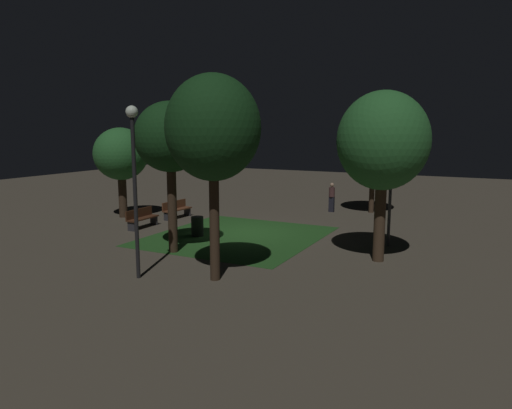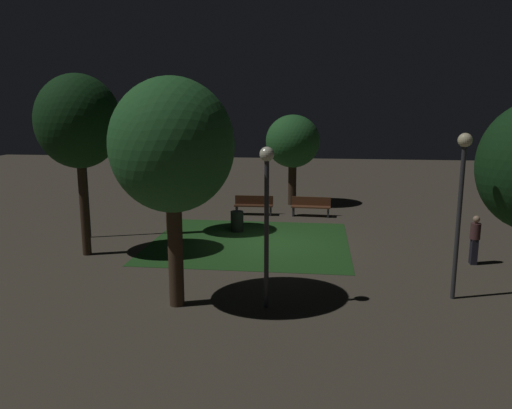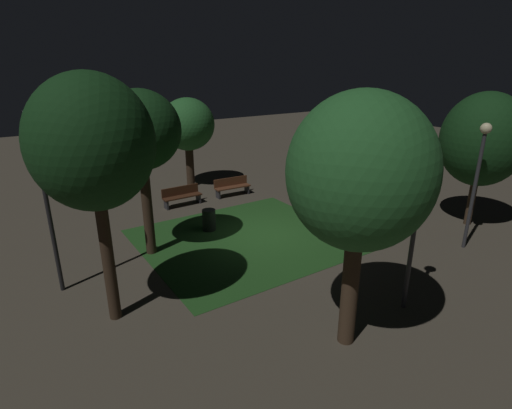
# 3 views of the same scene
# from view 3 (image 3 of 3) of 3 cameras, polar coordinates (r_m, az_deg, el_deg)

# --- Properties ---
(ground_plane) EXTENTS (60.00, 60.00, 0.00)m
(ground_plane) POSITION_cam_3_polar(r_m,az_deg,el_deg) (15.40, 1.43, -4.29)
(ground_plane) COLOR #4C4438
(grass_lawn) EXTENTS (7.35, 6.74, 0.01)m
(grass_lawn) POSITION_cam_3_polar(r_m,az_deg,el_deg) (15.01, -1.50, -4.93)
(grass_lawn) COLOR #23511E
(grass_lawn) RESTS_ON ground
(bench_near_trees) EXTENTS (1.82, 0.57, 0.88)m
(bench_near_trees) POSITION_cam_3_polar(r_m,az_deg,el_deg) (19.76, -3.45, 2.65)
(bench_near_trees) COLOR brown
(bench_near_trees) RESTS_ON ground
(bench_corner) EXTENTS (1.81, 0.52, 0.88)m
(bench_corner) POSITION_cam_3_polar(r_m,az_deg,el_deg) (18.64, -10.55, 1.29)
(bench_corner) COLOR #422314
(bench_corner) RESTS_ON ground
(tree_back_right) EXTENTS (2.78, 2.78, 6.10)m
(tree_back_right) POSITION_cam_3_polar(r_m,az_deg,el_deg) (9.68, -22.32, 7.92)
(tree_back_right) COLOR #38281C
(tree_back_right) RESTS_ON ground
(tree_tall_center) EXTENTS (3.10, 3.10, 5.25)m
(tree_tall_center) POSITION_cam_3_polar(r_m,az_deg,el_deg) (17.67, 29.60, 8.00)
(tree_tall_center) COLOR #423021
(tree_tall_center) RESTS_ON ground
(tree_near_wall) EXTENTS (2.58, 2.58, 5.51)m
(tree_near_wall) POSITION_cam_3_polar(r_m,az_deg,el_deg) (13.21, -16.20, 9.90)
(tree_near_wall) COLOR #38281C
(tree_near_wall) RESTS_ON ground
(tree_left_canopy) EXTENTS (2.73, 2.73, 4.59)m
(tree_left_canopy) POSITION_cam_3_polar(r_m,az_deg,el_deg) (21.01, -9.70, 11.09)
(tree_left_canopy) COLOR #38281C
(tree_left_canopy) RESTS_ON ground
(tree_lawn_side) EXTENTS (3.07, 3.07, 5.79)m
(tree_lawn_side) POSITION_cam_3_polar(r_m,az_deg,el_deg) (8.44, 14.64, 4.26)
(tree_lawn_side) COLOR #423021
(tree_lawn_side) RESTS_ON ground
(lamp_post_plaza_west) EXTENTS (0.36, 0.36, 5.20)m
(lamp_post_plaza_west) POSITION_cam_3_polar(r_m,az_deg,el_deg) (11.91, -28.23, 3.78)
(lamp_post_plaza_west) COLOR black
(lamp_post_plaza_west) RESTS_ON ground
(lamp_post_path_center) EXTENTS (0.36, 0.36, 4.11)m
(lamp_post_path_center) POSITION_cam_3_polar(r_m,az_deg,el_deg) (10.65, 21.99, -0.53)
(lamp_post_path_center) COLOR #333338
(lamp_post_path_center) RESTS_ON ground
(lamp_post_near_wall) EXTENTS (0.36, 0.36, 4.41)m
(lamp_post_near_wall) POSITION_cam_3_polar(r_m,az_deg,el_deg) (15.28, 29.17, 4.91)
(lamp_post_near_wall) COLOR #333338
(lamp_post_near_wall) RESTS_ON ground
(trash_bin) EXTENTS (0.52, 0.52, 0.84)m
(trash_bin) POSITION_cam_3_polar(r_m,az_deg,el_deg) (15.75, -6.71, -2.20)
(trash_bin) COLOR black
(trash_bin) RESTS_ON ground
(pedestrian) EXTENTS (0.32, 0.32, 1.61)m
(pedestrian) POSITION_cam_3_polar(r_m,az_deg,el_deg) (18.56, 21.74, 1.30)
(pedestrian) COLOR black
(pedestrian) RESTS_ON ground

